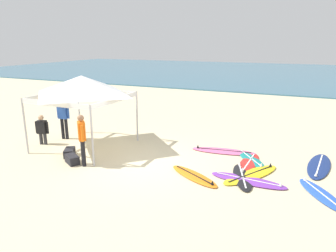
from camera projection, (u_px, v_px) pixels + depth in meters
ground_plane at (144, 163)px, 10.33m from camera, size 80.00×80.00×0.00m
sea at (266, 72)px, 40.29m from camera, size 80.00×36.00×0.10m
canopy_tent at (82, 85)px, 11.34m from camera, size 3.05×3.05×2.75m
surfboard_navy at (319, 166)px, 10.03m from camera, size 0.96×2.52×0.19m
surfboard_purple at (248, 180)px, 8.98m from camera, size 2.27×0.79×0.19m
surfboard_red at (248, 163)px, 10.23m from camera, size 0.67×2.05×0.19m
surfboard_pink at (223, 151)px, 11.39m from camera, size 2.42×0.95×0.19m
surfboard_blue at (321, 194)px, 8.16m from camera, size 1.45×1.93×0.19m
surfboard_orange at (194, 176)px, 9.27m from camera, size 1.95×1.43×0.19m
surfboard_yellow at (251, 175)px, 9.37m from camera, size 1.71×2.32×0.19m
surfboard_teal at (251, 159)px, 10.61m from camera, size 1.45×1.78×0.19m
surfboard_black at (242, 176)px, 9.23m from camera, size 1.09×2.04×0.19m
person_blue at (63, 116)px, 12.69m from camera, size 0.54×0.29×1.71m
person_orange at (82, 137)px, 9.92m from camera, size 0.41×0.42×1.71m
person_black at (42, 128)px, 12.08m from camera, size 0.53×0.30×1.20m
gear_bag_near_tent at (70, 152)px, 10.94m from camera, size 0.58×0.68×0.28m
gear_bag_by_pole at (72, 159)px, 10.30m from camera, size 0.68×0.58×0.28m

